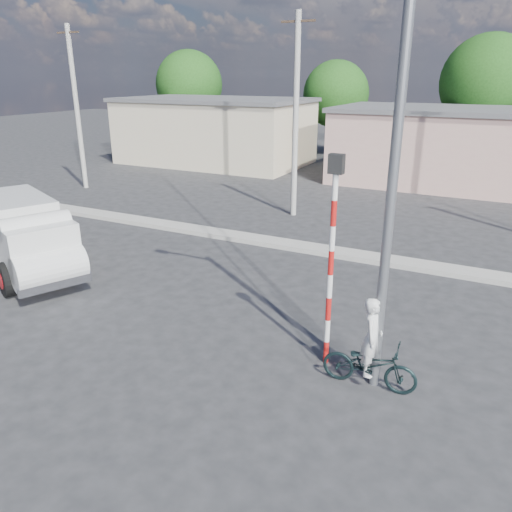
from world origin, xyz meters
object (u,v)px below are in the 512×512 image
at_px(truck, 24,235).
at_px(streetlight, 388,123).
at_px(bicycle, 369,365).
at_px(cyclist, 371,351).
at_px(traffic_pole, 332,246).

height_order(truck, streetlight, streetlight).
height_order(truck, bicycle, truck).
relative_size(cyclist, streetlight, 0.17).
xyz_separation_m(cyclist, streetlight, (-0.08, 0.14, 4.18)).
bearing_deg(bicycle, cyclist, -0.00).
bearing_deg(streetlight, cyclist, -58.88).
height_order(truck, cyclist, truck).
distance_m(cyclist, streetlight, 4.18).
xyz_separation_m(truck, bicycle, (10.74, -1.08, -0.74)).
distance_m(bicycle, traffic_pole, 2.39).
xyz_separation_m(bicycle, streetlight, (-0.08, 0.14, 4.48)).
relative_size(truck, streetlight, 0.63).
height_order(cyclist, streetlight, streetlight).
height_order(bicycle, traffic_pole, traffic_pole).
bearing_deg(truck, bicycle, 18.42).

